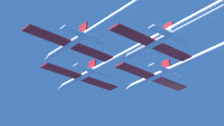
{
  "coord_description": "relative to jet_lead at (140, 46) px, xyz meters",
  "views": [
    {
      "loc": [
        -59.12,
        -81.21,
        -45.94
      ],
      "look_at": [
        -0.19,
        -11.7,
        -0.7
      ],
      "focal_mm": 73.6,
      "sensor_mm": 36.0,
      "label": 1
    }
  ],
  "objects": [
    {
      "name": "jet_lead",
      "position": [
        0.0,
        0.0,
        0.0
      ],
      "size": [
        20.93,
        72.21,
        3.47
      ],
      "color": "white"
    }
  ]
}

